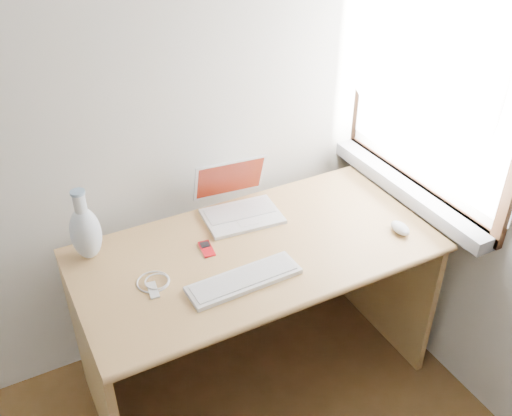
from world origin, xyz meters
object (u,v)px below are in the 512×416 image
laptop (238,203)px  vase (85,231)px  external_keyboard (244,280)px  desk (247,276)px

laptop → vase: size_ratio=1.14×
vase → laptop: bearing=0.3°
laptop → external_keyboard: 0.45m
desk → laptop: laptop is taller
laptop → external_keyboard: size_ratio=0.79×
desk → external_keyboard: (-0.13, -0.25, 0.22)m
desk → laptop: size_ratio=4.21×
desk → vase: (-0.59, 0.16, 0.33)m
external_keyboard → vase: (-0.45, 0.40, 0.11)m
laptop → vase: vase is taller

